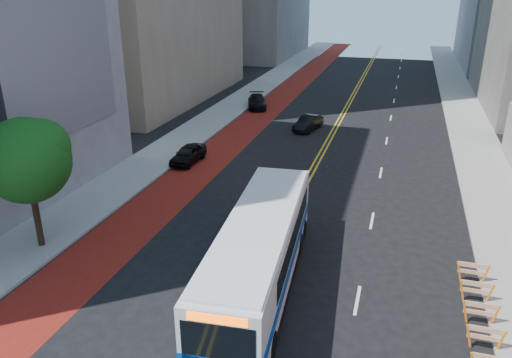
{
  "coord_description": "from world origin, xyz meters",
  "views": [
    {
      "loc": [
        5.76,
        -12.51,
        12.81
      ],
      "look_at": [
        -0.36,
        8.0,
        4.28
      ],
      "focal_mm": 35.0,
      "sensor_mm": 36.0,
      "label": 1
    }
  ],
  "objects_px": {
    "transit_bus": "(260,252)",
    "car_c": "(257,101)",
    "car_b": "(308,123)",
    "street_tree": "(28,157)",
    "car_a": "(188,154)"
  },
  "relations": [
    {
      "from": "street_tree",
      "to": "car_b",
      "type": "relative_size",
      "value": 1.66
    },
    {
      "from": "transit_bus",
      "to": "car_b",
      "type": "relative_size",
      "value": 3.23
    },
    {
      "from": "transit_bus",
      "to": "car_c",
      "type": "bearing_deg",
      "value": 102.17
    },
    {
      "from": "street_tree",
      "to": "car_c",
      "type": "bearing_deg",
      "value": 86.55
    },
    {
      "from": "car_a",
      "to": "car_b",
      "type": "bearing_deg",
      "value": 61.39
    },
    {
      "from": "car_a",
      "to": "street_tree",
      "type": "bearing_deg",
      "value": -94.91
    },
    {
      "from": "street_tree",
      "to": "car_b",
      "type": "distance_m",
      "value": 27.2
    },
    {
      "from": "car_b",
      "to": "car_a",
      "type": "bearing_deg",
      "value": -108.28
    },
    {
      "from": "transit_bus",
      "to": "car_c",
      "type": "height_order",
      "value": "transit_bus"
    },
    {
      "from": "car_c",
      "to": "car_b",
      "type": "bearing_deg",
      "value": -63.09
    },
    {
      "from": "street_tree",
      "to": "car_b",
      "type": "bearing_deg",
      "value": 70.65
    },
    {
      "from": "car_b",
      "to": "transit_bus",
      "type": "bearing_deg",
      "value": -70.36
    },
    {
      "from": "street_tree",
      "to": "car_b",
      "type": "xyz_separation_m",
      "value": [
        8.9,
        25.35,
        -4.25
      ]
    },
    {
      "from": "transit_bus",
      "to": "car_c",
      "type": "distance_m",
      "value": 34.11
    },
    {
      "from": "street_tree",
      "to": "car_a",
      "type": "distance_m",
      "value": 14.79
    }
  ]
}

